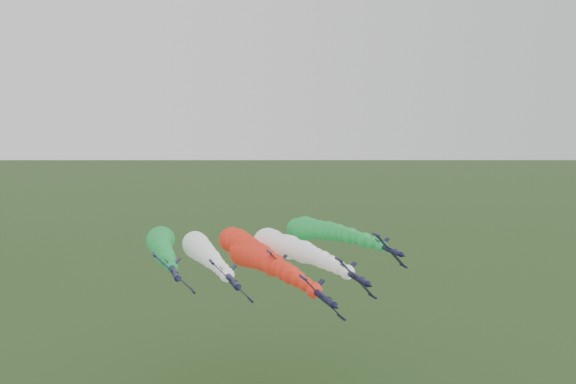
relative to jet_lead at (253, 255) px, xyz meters
name	(u,v)px	position (x,y,z in m)	size (l,w,h in m)	color
jet_lead	(253,255)	(0.00, 0.00, 0.00)	(11.93, 72.01, 14.91)	#111134
jet_inner_left	(198,247)	(-10.89, 7.32, 1.16)	(11.49, 71.58, 14.47)	#111134
jet_inner_right	(279,245)	(7.84, 5.52, 0.53)	(12.15, 72.23, 15.13)	#111134
jet_outer_left	(161,242)	(-18.30, 14.63, 1.29)	(11.48, 71.56, 14.46)	#111134
jet_outer_right	(312,230)	(20.60, 17.35, 1.23)	(11.46, 71.54, 14.43)	#111134
jet_trail	(238,241)	(2.34, 23.27, -1.81)	(11.91, 71.99, 14.89)	#111134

